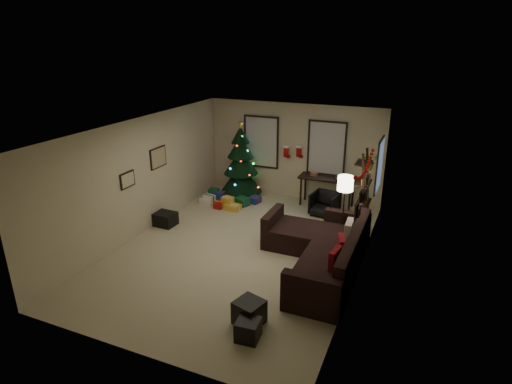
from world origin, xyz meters
TOP-DOWN VIEW (x-y plane):
  - floor at (0.00, 0.00)m, footprint 7.00×7.00m
  - ceiling at (0.00, 0.00)m, footprint 7.00×7.00m
  - wall_back at (0.00, 3.50)m, footprint 5.00×0.00m
  - wall_front at (0.00, -3.50)m, footprint 5.00×0.00m
  - wall_left at (-2.50, 0.00)m, footprint 0.00×7.00m
  - wall_right at (2.50, 0.00)m, footprint 0.00×7.00m
  - window_back_left at (-0.95, 3.47)m, footprint 1.05×0.06m
  - window_back_right at (0.95, 3.47)m, footprint 1.05×0.06m
  - window_right_wall at (2.47, 2.55)m, footprint 0.06×0.90m
  - christmas_tree at (-1.43, 3.09)m, footprint 1.20×1.20m
  - presents at (-1.52, 2.24)m, footprint 1.52×1.01m
  - sofa at (1.80, 0.01)m, footprint 2.14×3.09m
  - pillow_red_a at (2.21, -0.77)m, footprint 0.17×0.41m
  - pillow_red_b at (2.21, -0.27)m, footprint 0.23×0.43m
  - pillow_cream at (2.21, 0.48)m, footprint 0.16×0.47m
  - ottoman_near at (1.18, -2.22)m, footprint 0.52×0.52m
  - ottoman_far at (1.31, -2.57)m, footprint 0.37×0.37m
  - desk at (1.08, 3.22)m, footprint 1.52×0.54m
  - desk_chair at (1.19, 2.57)m, footprint 0.68×0.65m
  - bookshelf at (2.30, 1.69)m, footprint 0.30×0.60m
  - potted_plant at (2.30, 1.87)m, footprint 0.64×0.62m
  - floor_lamp at (1.95, 1.11)m, footprint 0.34×0.34m
  - art_map at (-2.48, 0.65)m, footprint 0.04×0.60m
  - art_abstract at (-2.48, -0.51)m, footprint 0.04×0.45m
  - gallery at (2.48, -0.07)m, footprint 0.03×1.25m
  - garland at (2.45, 0.10)m, footprint 0.08×1.90m
  - stocking_left at (-0.14, 3.33)m, footprint 0.20×0.05m
  - stocking_right at (0.19, 3.45)m, footprint 0.20×0.05m
  - storage_bin at (-2.32, 0.43)m, footprint 0.66×0.45m

SIDE VIEW (x-z plane):
  - floor at x=0.00m, z-range 0.00..0.00m
  - presents at x=-1.52m, z-range -0.04..0.26m
  - storage_bin at x=-2.32m, z-range 0.00..0.32m
  - ottoman_far at x=1.31m, z-range 0.00..0.33m
  - ottoman_near at x=1.18m, z-range 0.00..0.40m
  - sofa at x=1.80m, z-range -0.16..0.77m
  - desk_chair at x=1.19m, z-range 0.00..0.62m
  - pillow_cream at x=2.21m, z-range 0.40..0.86m
  - pillow_red_a at x=2.21m, z-range 0.44..0.84m
  - pillow_red_b at x=2.21m, z-range 0.43..0.85m
  - desk at x=1.08m, z-range 0.31..1.13m
  - christmas_tree at x=-1.43m, z-range -0.19..2.03m
  - bookshelf at x=2.30m, z-range -0.03..2.01m
  - floor_lamp at x=1.95m, z-range 0.53..2.13m
  - wall_left at x=-2.50m, z-range -2.15..4.85m
  - wall_right at x=2.50m, z-range -2.15..4.85m
  - wall_back at x=0.00m, z-range -1.15..3.85m
  - wall_front at x=0.00m, z-range -1.15..3.85m
  - stocking_left at x=-0.14m, z-range 1.21..1.57m
  - stocking_right at x=0.19m, z-range 1.22..1.58m
  - art_abstract at x=-2.48m, z-range 1.26..1.61m
  - window_right_wall at x=2.47m, z-range 0.85..2.15m
  - window_back_left at x=-0.95m, z-range 0.80..2.30m
  - window_back_right at x=0.95m, z-range 0.80..2.30m
  - gallery at x=2.48m, z-range 1.30..1.84m
  - art_map at x=-2.48m, z-range 1.39..1.89m
  - potted_plant at x=2.30m, z-range 1.56..2.10m
  - garland at x=2.45m, z-range 1.98..2.28m
  - ceiling at x=0.00m, z-range 2.70..2.70m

